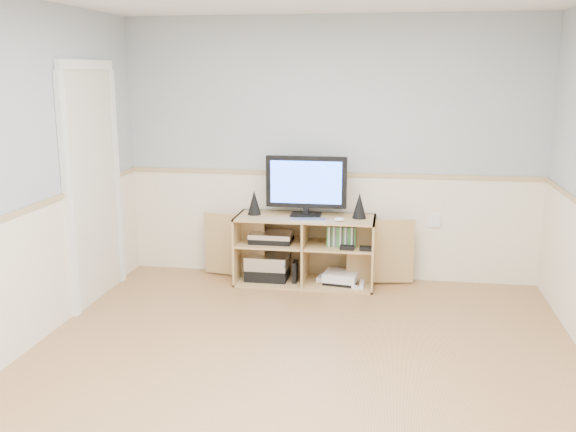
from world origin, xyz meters
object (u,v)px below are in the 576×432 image
object	(u,v)px
keyboard	(308,220)
game_consoles	(340,278)
media_cabinet	(306,248)
monitor	(306,184)

from	to	relation	value
keyboard	game_consoles	distance (m)	0.67
media_cabinet	game_consoles	distance (m)	0.43
monitor	keyboard	xyz separation A→B (m)	(0.05, -0.19, -0.30)
keyboard	monitor	bearing A→B (deg)	95.86
media_cabinet	monitor	world-z (taller)	monitor
media_cabinet	keyboard	bearing A→B (deg)	-76.78
keyboard	game_consoles	size ratio (longest dim) A/B	0.71
media_cabinet	game_consoles	world-z (taller)	media_cabinet
monitor	game_consoles	xyz separation A→B (m)	(0.34, -0.06, -0.89)
monitor	keyboard	world-z (taller)	monitor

